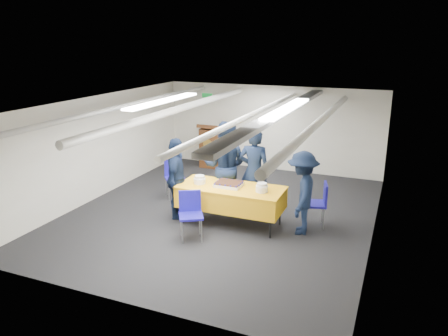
{
  "coord_description": "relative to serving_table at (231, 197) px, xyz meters",
  "views": [
    {
      "loc": [
        3.27,
        -7.82,
        3.51
      ],
      "look_at": [
        0.13,
        -0.2,
        1.05
      ],
      "focal_mm": 35.0,
      "sensor_mm": 36.0,
      "label": 1
    }
  ],
  "objects": [
    {
      "name": "ground",
      "position": [
        -0.37,
        0.44,
        -0.56
      ],
      "size": [
        7.0,
        7.0,
        0.0
      ],
      "primitive_type": "plane",
      "color": "black",
      "rests_on": "ground"
    },
    {
      "name": "room_shell",
      "position": [
        -0.28,
        0.85,
        1.25
      ],
      "size": [
        6.0,
        7.0,
        2.3
      ],
      "color": "silver",
      "rests_on": "ground"
    },
    {
      "name": "serving_table",
      "position": [
        0.0,
        0.0,
        0.0
      ],
      "size": [
        2.04,
        0.89,
        0.77
      ],
      "color": "black",
      "rests_on": "ground"
    },
    {
      "name": "sheet_cake",
      "position": [
        -0.05,
        0.01,
        0.25
      ],
      "size": [
        0.51,
        0.4,
        0.09
      ],
      "color": "white",
      "rests_on": "serving_table"
    },
    {
      "name": "plate_stack_left",
      "position": [
        -0.64,
        -0.05,
        0.29
      ],
      "size": [
        0.23,
        0.23,
        0.16
      ],
      "color": "white",
      "rests_on": "serving_table"
    },
    {
      "name": "plate_stack_right",
      "position": [
        0.64,
        -0.05,
        0.29
      ],
      "size": [
        0.23,
        0.23,
        0.17
      ],
      "color": "white",
      "rests_on": "serving_table"
    },
    {
      "name": "podium",
      "position": [
        -1.97,
        3.49,
        0.05
      ],
      "size": [
        0.62,
        0.53,
        1.25
      ],
      "color": "#5C3117",
      "rests_on": "ground"
    },
    {
      "name": "chair_near",
      "position": [
        -0.46,
        -0.83,
        -0.03
      ],
      "size": [
        0.58,
        0.58,
        0.87
      ],
      "color": "gray",
      "rests_on": "ground"
    },
    {
      "name": "chair_right",
      "position": [
        1.61,
        0.56,
        -0.03
      ],
      "size": [
        0.51,
        0.51,
        0.87
      ],
      "color": "gray",
      "rests_on": "ground"
    },
    {
      "name": "chair_left",
      "position": [
        -1.79,
        0.99,
        -0.03
      ],
      "size": [
        0.59,
        0.59,
        0.87
      ],
      "color": "gray",
      "rests_on": "ground"
    },
    {
      "name": "sailor_a",
      "position": [
        0.23,
        0.71,
        0.34
      ],
      "size": [
        0.69,
        0.48,
        1.8
      ],
      "primitive_type": "imported",
      "rotation": [
        0.0,
        0.0,
        3.22
      ],
      "color": "black",
      "rests_on": "ground"
    },
    {
      "name": "sailor_b",
      "position": [
        -0.4,
        0.68,
        0.39
      ],
      "size": [
        1.03,
        0.86,
        1.9
      ],
      "primitive_type": "imported",
      "rotation": [
        0.0,
        0.0,
        3.3
      ],
      "color": "black",
      "rests_on": "ground"
    },
    {
      "name": "sailor_c",
      "position": [
        -1.13,
        -0.1,
        0.26
      ],
      "size": [
        0.71,
        1.04,
        1.65
      ],
      "primitive_type": "imported",
      "rotation": [
        0.0,
        0.0,
        1.92
      ],
      "color": "black",
      "rests_on": "ground"
    },
    {
      "name": "sailor_d",
      "position": [
        1.35,
        0.14,
        0.22
      ],
      "size": [
        0.71,
        1.08,
        1.56
      ],
      "primitive_type": "imported",
      "rotation": [
        0.0,
        0.0,
        -1.44
      ],
      "color": "black",
      "rests_on": "ground"
    }
  ]
}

